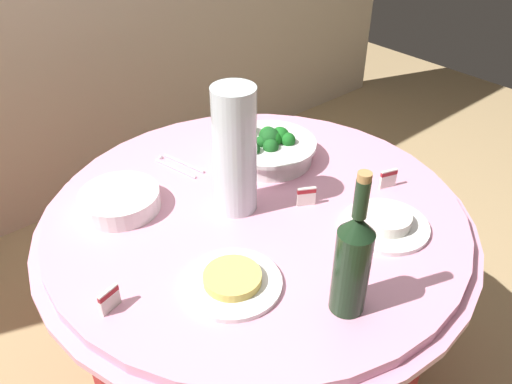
# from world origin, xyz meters

# --- Properties ---
(ground_plane) EXTENTS (6.00, 6.00, 0.00)m
(ground_plane) POSITION_xyz_m (0.00, 0.00, 0.00)
(ground_plane) COLOR tan
(buffet_table) EXTENTS (1.16, 1.16, 0.74)m
(buffet_table) POSITION_xyz_m (0.00, 0.00, 0.38)
(buffet_table) COLOR maroon
(buffet_table) RESTS_ON ground_plane
(broccoli_bowl) EXTENTS (0.28, 0.28, 0.11)m
(broccoli_bowl) POSITION_xyz_m (0.19, 0.16, 0.78)
(broccoli_bowl) COLOR white
(broccoli_bowl) RESTS_ON buffet_table
(plate_stack) EXTENTS (0.21, 0.21, 0.05)m
(plate_stack) POSITION_xyz_m (-0.27, 0.23, 0.77)
(plate_stack) COLOR white
(plate_stack) RESTS_ON buffet_table
(wine_bottle) EXTENTS (0.07, 0.07, 0.34)m
(wine_bottle) POSITION_xyz_m (-0.08, -0.39, 0.87)
(wine_bottle) COLOR #1A311B
(wine_bottle) RESTS_ON buffet_table
(decorative_fruit_vase) EXTENTS (0.11, 0.11, 0.34)m
(decorative_fruit_vase) POSITION_xyz_m (-0.04, 0.04, 0.90)
(decorative_fruit_vase) COLOR silver
(decorative_fruit_vase) RESTS_ON buffet_table
(serving_tongs) EXTENTS (0.08, 0.17, 0.01)m
(serving_tongs) POSITION_xyz_m (-0.04, 0.31, 0.74)
(serving_tongs) COLOR silver
(serving_tongs) RESTS_ON buffet_table
(food_plate_noodles) EXTENTS (0.22, 0.22, 0.03)m
(food_plate_noodles) POSITION_xyz_m (-0.23, -0.18, 0.75)
(food_plate_noodles) COLOR white
(food_plate_noodles) RESTS_ON buffet_table
(food_plate_rice) EXTENTS (0.22, 0.22, 0.04)m
(food_plate_rice) POSITION_xyz_m (0.19, -0.28, 0.76)
(food_plate_rice) COLOR white
(food_plate_rice) RESTS_ON buffet_table
(label_placard_front) EXTENTS (0.05, 0.03, 0.05)m
(label_placard_front) POSITION_xyz_m (0.11, -0.08, 0.77)
(label_placard_front) COLOR white
(label_placard_front) RESTS_ON buffet_table
(label_placard_mid) EXTENTS (0.05, 0.02, 0.05)m
(label_placard_mid) POSITION_xyz_m (0.34, -0.17, 0.77)
(label_placard_mid) COLOR white
(label_placard_mid) RESTS_ON buffet_table
(label_placard_rear) EXTENTS (0.05, 0.02, 0.05)m
(label_placard_rear) POSITION_xyz_m (-0.46, -0.07, 0.77)
(label_placard_rear) COLOR white
(label_placard_rear) RESTS_ON buffet_table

